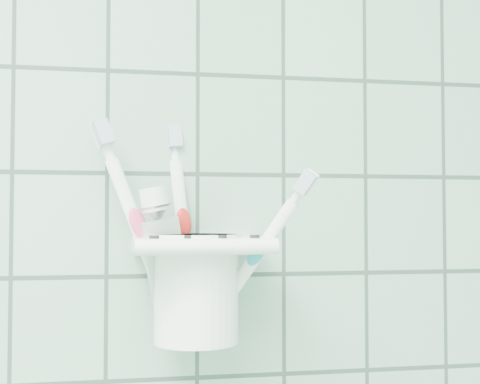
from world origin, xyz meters
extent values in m
cube|color=white|center=(0.65, 1.19, 1.27)|extent=(0.05, 0.02, 0.04)
cube|color=white|center=(0.65, 1.15, 1.28)|extent=(0.13, 0.10, 0.01)
cylinder|color=white|center=(0.65, 1.10, 1.28)|extent=(0.13, 0.01, 0.01)
cylinder|color=black|center=(0.61, 1.12, 1.29)|extent=(0.01, 0.01, 0.00)
cylinder|color=black|center=(0.64, 1.12, 1.29)|extent=(0.01, 0.01, 0.00)
cylinder|color=black|center=(0.67, 1.12, 1.29)|extent=(0.01, 0.01, 0.00)
cylinder|color=black|center=(0.70, 1.12, 1.29)|extent=(0.01, 0.01, 0.00)
cylinder|color=white|center=(0.65, 1.16, 1.24)|extent=(0.08, 0.08, 0.11)
cylinder|color=white|center=(0.65, 1.16, 1.29)|extent=(0.09, 0.09, 0.01)
cylinder|color=black|center=(0.65, 1.16, 1.29)|extent=(0.07, 0.07, 0.00)
cylinder|color=white|center=(0.63, 1.15, 1.29)|extent=(0.08, 0.04, 0.18)
cylinder|color=white|center=(0.63, 1.15, 1.39)|extent=(0.02, 0.02, 0.03)
cube|color=silver|center=(0.63, 1.15, 1.41)|extent=(0.02, 0.02, 0.03)
cube|color=white|center=(0.63, 1.15, 1.41)|extent=(0.02, 0.01, 0.03)
ellipsoid|color=#D83F72|center=(0.63, 1.15, 1.31)|extent=(0.03, 0.01, 0.04)
cylinder|color=white|center=(0.65, 1.17, 1.29)|extent=(0.03, 0.05, 0.18)
cylinder|color=white|center=(0.65, 1.17, 1.38)|extent=(0.01, 0.02, 0.03)
cube|color=silver|center=(0.65, 1.16, 1.40)|extent=(0.02, 0.02, 0.03)
cube|color=white|center=(0.65, 1.17, 1.40)|extent=(0.02, 0.01, 0.03)
ellipsoid|color=red|center=(0.65, 1.16, 1.31)|extent=(0.02, 0.01, 0.03)
cylinder|color=white|center=(0.66, 1.17, 1.28)|extent=(0.09, 0.08, 0.14)
cylinder|color=white|center=(0.66, 1.17, 1.37)|extent=(0.02, 0.02, 0.02)
cube|color=silver|center=(0.66, 1.16, 1.38)|extent=(0.02, 0.02, 0.03)
cube|color=white|center=(0.66, 1.17, 1.38)|extent=(0.02, 0.02, 0.03)
ellipsoid|color=teal|center=(0.66, 1.16, 1.30)|extent=(0.03, 0.02, 0.03)
cube|color=silver|center=(0.63, 1.16, 1.26)|extent=(0.06, 0.03, 0.12)
cube|color=silver|center=(0.63, 1.16, 1.20)|extent=(0.04, 0.02, 0.02)
cone|color=silver|center=(0.63, 1.16, 1.32)|extent=(0.04, 0.04, 0.02)
cylinder|color=white|center=(0.63, 1.16, 1.33)|extent=(0.04, 0.03, 0.03)
camera|label=1|loc=(0.57, 0.50, 1.31)|focal=50.00mm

